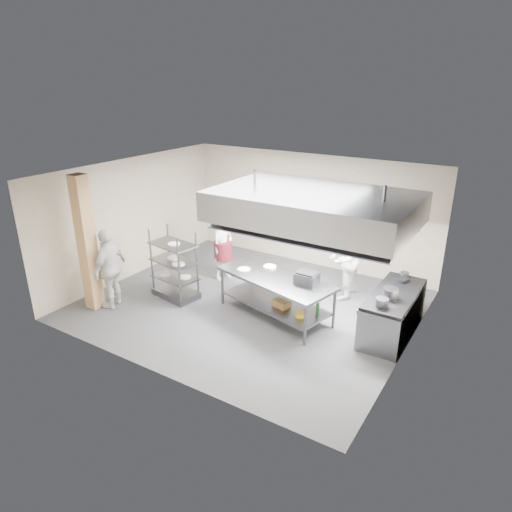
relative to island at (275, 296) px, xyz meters
The scene contains 23 objects.
floor 0.87m from the island, behind, with size 7.00×7.00×0.00m, color #2C2C2E.
ceiling 2.65m from the island, behind, with size 7.00×7.00×0.00m, color silver.
wall_back 3.36m from the island, 103.30° to the left, with size 7.00×7.00×0.00m, color #B8A892.
wall_left 4.36m from the island, behind, with size 6.00×6.00×0.00m, color #B8A892.
wall_right 2.96m from the island, ahead, with size 6.00×6.00×0.00m, color #B8A892.
column 4.19m from the island, 153.72° to the right, with size 0.30×0.30×3.00m, color tan.
exhaust_hood 2.09m from the island, 41.79° to the left, with size 4.00×2.50×0.60m, color gray.
hood_strip_a 1.73m from the island, 123.47° to the left, with size 1.60×0.12×0.04m, color white.
hood_strip_b 2.25m from the island, 19.03° to the left, with size 1.60×0.12×0.04m, color white.
wall_shelf 3.30m from the island, 70.11° to the left, with size 1.50×0.28×0.04m, color gray.
island is the anchor object (origin of this frame).
island_worktop 0.42m from the island, ahead, with size 2.58×1.07×0.06m, color gray.
island_undershelf 0.16m from the island, behind, with size 2.37×0.97×0.04m, color slate.
pass_rack 2.50m from the island, 169.79° to the right, with size 1.08×0.63×1.62m, color slate, non-canonical shape.
cooking_range 2.42m from the island, 14.48° to the left, with size 0.80×2.00×0.84m, color gray.
range_top 2.46m from the island, 14.48° to the left, with size 0.78×1.96×0.06m, color black.
chef_head 2.33m from the island, 154.54° to the left, with size 0.60×0.39×1.64m, color silver.
chef_line 1.90m from the island, 61.67° to the left, with size 0.94×0.73×1.94m, color silver.
chef_plating 3.69m from the island, 155.50° to the right, with size 1.06×0.44×1.81m, color white.
griddle 0.89m from the island, ahead, with size 0.44×0.34×0.22m, color slate.
wicker_basket 0.26m from the island, 27.80° to the right, with size 0.34×0.23×0.15m, color olive.
stockpot 2.41m from the island, ahead, with size 0.30×0.30×0.20m, color gray.
plate_stack 2.47m from the island, 169.79° to the right, with size 0.28×0.28×0.05m, color white.
Camera 1 is at (5.01, -7.75, 4.84)m, focal length 32.00 mm.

